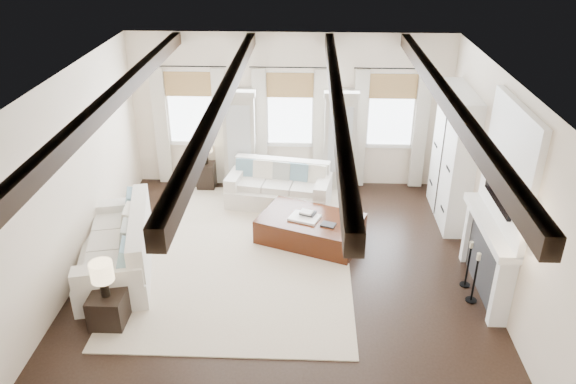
{
  "coord_description": "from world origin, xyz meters",
  "views": [
    {
      "loc": [
        0.4,
        -7.25,
        5.32
      ],
      "look_at": [
        0.07,
        0.98,
        1.15
      ],
      "focal_mm": 35.0,
      "sensor_mm": 36.0,
      "label": 1
    }
  ],
  "objects_px": {
    "ottoman": "(311,229)",
    "side_table_back": "(206,175)",
    "sofa_back": "(279,188)",
    "sofa_left": "(120,249)",
    "side_table_front": "(108,309)"
  },
  "relations": [
    {
      "from": "sofa_back",
      "to": "sofa_left",
      "type": "bearing_deg",
      "value": -135.26
    },
    {
      "from": "ottoman",
      "to": "side_table_front",
      "type": "height_order",
      "value": "side_table_front"
    },
    {
      "from": "ottoman",
      "to": "side_table_back",
      "type": "relative_size",
      "value": 3.15
    },
    {
      "from": "ottoman",
      "to": "side_table_back",
      "type": "height_order",
      "value": "side_table_back"
    },
    {
      "from": "sofa_back",
      "to": "sofa_left",
      "type": "relative_size",
      "value": 0.84
    },
    {
      "from": "ottoman",
      "to": "sofa_back",
      "type": "bearing_deg",
      "value": 135.93
    },
    {
      "from": "ottoman",
      "to": "side_table_front",
      "type": "xyz_separation_m",
      "value": [
        -2.86,
        -2.38,
        0.01
      ]
    },
    {
      "from": "side_table_back",
      "to": "side_table_front",
      "type": "bearing_deg",
      "value": -98.25
    },
    {
      "from": "sofa_left",
      "to": "side_table_back",
      "type": "relative_size",
      "value": 4.55
    },
    {
      "from": "ottoman",
      "to": "side_table_back",
      "type": "distance_m",
      "value": 3.02
    },
    {
      "from": "sofa_back",
      "to": "ottoman",
      "type": "xyz_separation_m",
      "value": [
        0.63,
        -1.37,
        -0.12
      ]
    },
    {
      "from": "ottoman",
      "to": "side_table_back",
      "type": "bearing_deg",
      "value": 158.65
    },
    {
      "from": "sofa_back",
      "to": "sofa_left",
      "type": "xyz_separation_m",
      "value": [
        -2.45,
        -2.43,
        0.05
      ]
    },
    {
      "from": "ottoman",
      "to": "side_table_front",
      "type": "bearing_deg",
      "value": -118.8
    },
    {
      "from": "sofa_back",
      "to": "ottoman",
      "type": "distance_m",
      "value": 1.51
    }
  ]
}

